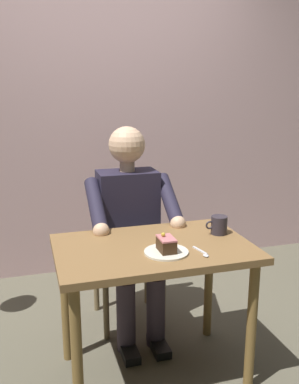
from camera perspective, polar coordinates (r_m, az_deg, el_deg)
The scene contains 9 objects.
ground_plane at distance 2.49m, azimuth 0.51°, elevation -23.05°, with size 14.00×14.00×0.00m, color #5A5645.
cafe_rear_panel at distance 3.46m, azimuth -7.01°, elevation 13.89°, with size 6.40×0.12×3.00m, color #D2A8AB.
dining_table at distance 2.17m, azimuth 0.54°, elevation -9.75°, with size 0.98×0.63×0.73m.
chair at distance 2.79m, azimuth -3.35°, elevation -6.80°, with size 0.42×0.42×0.92m.
seated_person at distance 2.58m, azimuth -2.52°, elevation -4.73°, with size 0.53×0.58×1.27m.
dessert_plate at distance 2.04m, azimuth 2.27°, elevation -8.07°, with size 0.21×0.21×0.01m, color silver.
cake_slice at distance 2.02m, azimuth 2.28°, elevation -7.02°, with size 0.07×0.11×0.09m.
coffee_cup at distance 2.31m, azimuth 9.31°, elevation -4.36°, with size 0.12×0.09×0.10m.
dessert_spoon at distance 2.04m, azimuth 7.21°, elevation -8.15°, with size 0.04×0.14×0.01m.
Camera 1 is at (0.59, 1.90, 1.50)m, focal length 39.64 mm.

